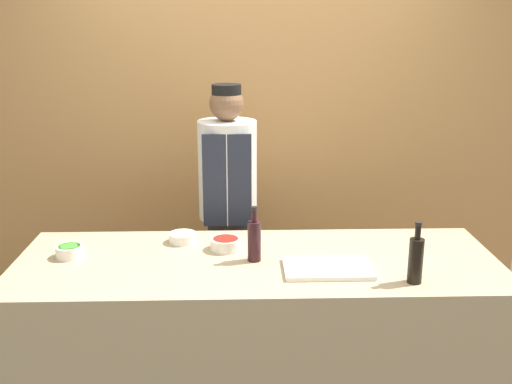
% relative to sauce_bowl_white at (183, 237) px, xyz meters
% --- Properties ---
extents(cabinet_wall, '(3.56, 0.18, 2.40)m').
position_rel_sauce_bowl_white_xyz_m(cabinet_wall, '(0.36, 1.03, 0.24)').
color(cabinet_wall, '#B7844C').
rests_on(cabinet_wall, ground_plane).
extents(counter, '(2.23, 0.81, 0.93)m').
position_rel_sauce_bowl_white_xyz_m(counter, '(0.36, -0.24, -0.49)').
color(counter, tan).
rests_on(counter, ground_plane).
extents(sauce_bowl_white, '(0.14, 0.14, 0.05)m').
position_rel_sauce_bowl_white_xyz_m(sauce_bowl_white, '(0.00, 0.00, 0.00)').
color(sauce_bowl_white, white).
rests_on(sauce_bowl_white, counter).
extents(sauce_bowl_red, '(0.15, 0.15, 0.06)m').
position_rel_sauce_bowl_white_xyz_m(sauce_bowl_red, '(0.22, -0.10, 0.00)').
color(sauce_bowl_red, white).
rests_on(sauce_bowl_red, counter).
extents(sauce_bowl_green, '(0.13, 0.13, 0.06)m').
position_rel_sauce_bowl_white_xyz_m(sauce_bowl_green, '(-0.51, -0.18, 0.00)').
color(sauce_bowl_green, white).
rests_on(sauce_bowl_green, counter).
extents(cutting_board, '(0.39, 0.24, 0.02)m').
position_rel_sauce_bowl_white_xyz_m(cutting_board, '(0.67, -0.37, -0.02)').
color(cutting_board, white).
rests_on(cutting_board, counter).
extents(bottle_wine, '(0.06, 0.06, 0.26)m').
position_rel_sauce_bowl_white_xyz_m(bottle_wine, '(0.35, -0.25, 0.07)').
color(bottle_wine, black).
rests_on(bottle_wine, counter).
extents(bottle_soy, '(0.06, 0.06, 0.27)m').
position_rel_sauce_bowl_white_xyz_m(bottle_soy, '(1.02, -0.50, 0.08)').
color(bottle_soy, black).
rests_on(bottle_soy, counter).
extents(chef_center, '(0.33, 0.33, 1.66)m').
position_rel_sauce_bowl_white_xyz_m(chef_center, '(0.22, 0.48, -0.05)').
color(chef_center, '#28282D').
rests_on(chef_center, ground_plane).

